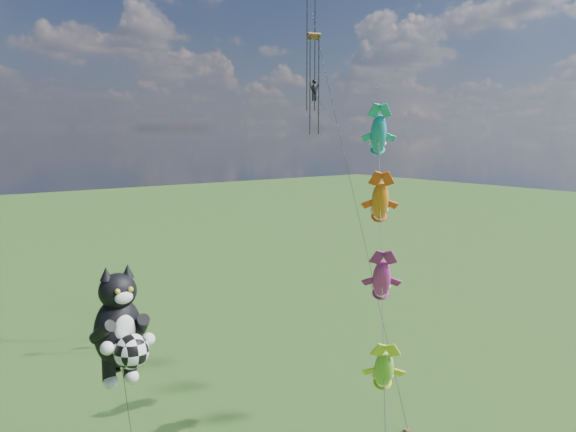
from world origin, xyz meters
TOP-DOWN VIEW (x-y plane):
  - cat_kite_rig at (0.83, 6.94)m, footprint 2.31×4.08m
  - fish_windsock_rig at (14.22, 5.40)m, footprint 10.91×11.82m
  - parafoil_rig at (20.78, 18.49)m, footprint 6.88×16.54m

SIDE VIEW (x-z plane):
  - cat_kite_rig at x=0.83m, z-range 2.79..13.51m
  - fish_windsock_rig at x=14.22m, z-range 1.16..20.09m
  - parafoil_rig at x=20.78m, z-range 6.39..33.39m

